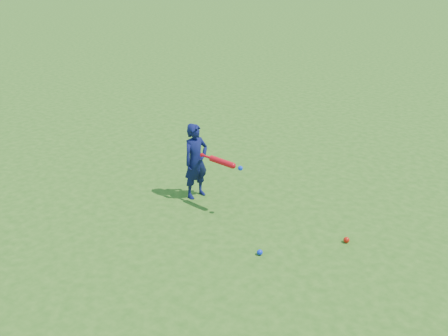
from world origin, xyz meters
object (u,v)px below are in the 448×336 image
at_px(child, 196,161).
at_px(ground_ball_red, 346,240).
at_px(ground_ball_blue, 260,252).
at_px(bat_swing, 224,162).

relative_size(child, ground_ball_red, 14.91).
xyz_separation_m(child, ground_ball_blue, (1.52, -0.61, -0.49)).
height_order(child, ground_ball_blue, child).
bearing_deg(ground_ball_blue, bat_swing, 150.53).
xyz_separation_m(child, bat_swing, (0.53, -0.06, 0.14)).
xyz_separation_m(child, ground_ball_red, (2.14, 0.23, -0.48)).
relative_size(ground_ball_blue, bat_swing, 0.09).
xyz_separation_m(ground_ball_blue, bat_swing, (-0.99, 0.56, 0.63)).
relative_size(ground_ball_red, bat_swing, 0.10).
relative_size(child, bat_swing, 1.51).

